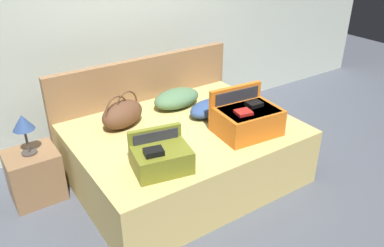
{
  "coord_description": "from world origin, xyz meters",
  "views": [
    {
      "loc": [
        -1.73,
        -2.28,
        2.27
      ],
      "look_at": [
        0.0,
        0.29,
        0.65
      ],
      "focal_mm": 36.51,
      "sensor_mm": 36.0,
      "label": 1
    }
  ],
  "objects_px": {
    "pillow_center_head": "(177,98)",
    "table_lamp": "(23,124)",
    "hard_case_medium": "(161,157)",
    "nightstand": "(35,175)",
    "duffel_bag": "(122,114)",
    "pillow_near_headboard": "(209,108)",
    "hard_case_large": "(246,118)",
    "bed": "(185,154)"
  },
  "relations": [
    {
      "from": "hard_case_large",
      "to": "duffel_bag",
      "type": "xyz_separation_m",
      "value": [
        -0.87,
        0.74,
        -0.02
      ]
    },
    {
      "from": "pillow_near_headboard",
      "to": "pillow_center_head",
      "type": "height_order",
      "value": "pillow_center_head"
    },
    {
      "from": "hard_case_large",
      "to": "bed",
      "type": "bearing_deg",
      "value": 143.62
    },
    {
      "from": "hard_case_medium",
      "to": "nightstand",
      "type": "xyz_separation_m",
      "value": [
        -0.77,
        0.97,
        -0.43
      ]
    },
    {
      "from": "hard_case_medium",
      "to": "table_lamp",
      "type": "xyz_separation_m",
      "value": [
        -0.77,
        0.97,
        0.09
      ]
    },
    {
      "from": "hard_case_large",
      "to": "pillow_near_headboard",
      "type": "distance_m",
      "value": 0.48
    },
    {
      "from": "nightstand",
      "to": "bed",
      "type": "bearing_deg",
      "value": -21.64
    },
    {
      "from": "pillow_center_head",
      "to": "nightstand",
      "type": "xyz_separation_m",
      "value": [
        -1.48,
        0.07,
        -0.41
      ]
    },
    {
      "from": "duffel_bag",
      "to": "table_lamp",
      "type": "relative_size",
      "value": 1.41
    },
    {
      "from": "bed",
      "to": "duffel_bag",
      "type": "relative_size",
      "value": 3.89
    },
    {
      "from": "pillow_near_headboard",
      "to": "hard_case_medium",
      "type": "bearing_deg",
      "value": -147.42
    },
    {
      "from": "bed",
      "to": "duffel_bag",
      "type": "height_order",
      "value": "duffel_bag"
    },
    {
      "from": "table_lamp",
      "to": "pillow_near_headboard",
      "type": "bearing_deg",
      "value": -14.01
    },
    {
      "from": "hard_case_medium",
      "to": "pillow_near_headboard",
      "type": "relative_size",
      "value": 1.06
    },
    {
      "from": "hard_case_large",
      "to": "pillow_center_head",
      "type": "distance_m",
      "value": 0.85
    },
    {
      "from": "duffel_bag",
      "to": "pillow_near_headboard",
      "type": "distance_m",
      "value": 0.85
    },
    {
      "from": "pillow_center_head",
      "to": "table_lamp",
      "type": "height_order",
      "value": "table_lamp"
    },
    {
      "from": "duffel_bag",
      "to": "pillow_near_headboard",
      "type": "relative_size",
      "value": 1.13
    },
    {
      "from": "pillow_near_headboard",
      "to": "table_lamp",
      "type": "relative_size",
      "value": 1.24
    },
    {
      "from": "bed",
      "to": "hard_case_large",
      "type": "bearing_deg",
      "value": -41.65
    },
    {
      "from": "table_lamp",
      "to": "duffel_bag",
      "type": "bearing_deg",
      "value": -9.86
    },
    {
      "from": "pillow_center_head",
      "to": "bed",
      "type": "bearing_deg",
      "value": -112.91
    },
    {
      "from": "duffel_bag",
      "to": "nightstand",
      "type": "bearing_deg",
      "value": 170.14
    },
    {
      "from": "pillow_center_head",
      "to": "table_lamp",
      "type": "distance_m",
      "value": 1.48
    },
    {
      "from": "hard_case_medium",
      "to": "hard_case_large",
      "type": "bearing_deg",
      "value": 16.5
    },
    {
      "from": "hard_case_large",
      "to": "pillow_center_head",
      "type": "relative_size",
      "value": 1.12
    },
    {
      "from": "hard_case_large",
      "to": "pillow_near_headboard",
      "type": "height_order",
      "value": "hard_case_large"
    },
    {
      "from": "bed",
      "to": "table_lamp",
      "type": "distance_m",
      "value": 1.47
    },
    {
      "from": "duffel_bag",
      "to": "table_lamp",
      "type": "xyz_separation_m",
      "value": [
        -0.83,
        0.15,
        0.07
      ]
    },
    {
      "from": "pillow_near_headboard",
      "to": "table_lamp",
      "type": "height_order",
      "value": "table_lamp"
    },
    {
      "from": "hard_case_medium",
      "to": "pillow_center_head",
      "type": "relative_size",
      "value": 0.94
    },
    {
      "from": "hard_case_medium",
      "to": "pillow_near_headboard",
      "type": "distance_m",
      "value": 1.03
    },
    {
      "from": "bed",
      "to": "pillow_center_head",
      "type": "distance_m",
      "value": 0.61
    },
    {
      "from": "bed",
      "to": "nightstand",
      "type": "height_order",
      "value": "bed"
    },
    {
      "from": "pillow_center_head",
      "to": "nightstand",
      "type": "bearing_deg",
      "value": 177.46
    },
    {
      "from": "pillow_near_headboard",
      "to": "bed",
      "type": "bearing_deg",
      "value": -163.97
    },
    {
      "from": "hard_case_medium",
      "to": "duffel_bag",
      "type": "distance_m",
      "value": 0.82
    },
    {
      "from": "bed",
      "to": "pillow_near_headboard",
      "type": "relative_size",
      "value": 4.39
    },
    {
      "from": "pillow_near_headboard",
      "to": "pillow_center_head",
      "type": "xyz_separation_m",
      "value": [
        -0.16,
        0.34,
        0.02
      ]
    },
    {
      "from": "pillow_near_headboard",
      "to": "pillow_center_head",
      "type": "distance_m",
      "value": 0.38
    },
    {
      "from": "bed",
      "to": "hard_case_medium",
      "type": "xyz_separation_m",
      "value": [
        -0.52,
        -0.45,
        0.39
      ]
    },
    {
      "from": "hard_case_large",
      "to": "duffel_bag",
      "type": "bearing_deg",
      "value": 145.03
    }
  ]
}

